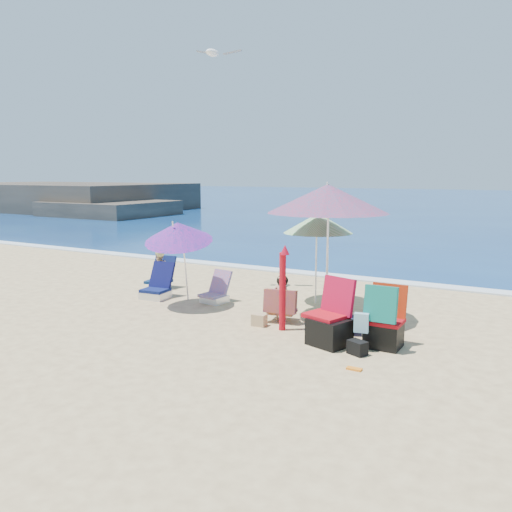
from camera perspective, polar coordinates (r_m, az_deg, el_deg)
The scene contains 19 objects.
ground at distance 9.00m, azimuth -1.49°, elevation -7.95°, with size 120.00×120.00×0.00m.
sea at distance 52.64m, azimuth 24.72°, elevation 5.22°, with size 120.00×80.00×0.12m.
foam at distance 13.50m, azimuth 9.73°, elevation -2.27°, with size 120.00×0.50×0.04m.
headland at distance 41.78m, azimuth -20.07°, elevation 5.60°, with size 20.50×11.50×2.60m.
umbrella_turquoise at distance 9.38m, azimuth 7.82°, elevation 6.19°, with size 2.39×2.39×2.48m.
umbrella_striped at distance 10.62m, azimuth 6.76°, elevation 3.57°, with size 1.80×1.80×1.87m.
umbrella_blue at distance 10.30m, azimuth -8.47°, elevation 2.61°, with size 1.78×1.80×1.83m.
furled_umbrella at distance 8.76m, azimuth 2.95°, elevation -3.01°, with size 0.19×0.16×1.46m.
chair_navy at distance 11.33m, azimuth -10.71°, elevation -3.54°, with size 0.59×0.70×0.74m.
chair_rainbow at distance 10.81m, azimuth -4.42°, elevation -4.15°, with size 0.53×0.65×0.64m.
camp_chair_left at distance 8.22m, azimuth 8.05°, elevation -7.45°, with size 0.79×0.76×1.02m.
camp_chair_right at distance 8.22m, azimuth 13.64°, elevation -7.25°, with size 0.63×0.71×0.99m.
person_center at distance 9.33m, azimuth 2.74°, elevation -4.73°, with size 0.61×0.55×0.85m.
person_left at distance 12.21m, azimuth -10.33°, elevation -1.50°, with size 0.61×0.71×0.95m.
bag_tan at distance 9.16m, azimuth 0.35°, elevation -6.97°, with size 0.25×0.18×0.21m.
bag_navy_b at distance 8.83m, azimuth 10.12°, elevation -7.44°, with size 0.47×0.41×0.29m.
bag_black_b at distance 7.90m, azimuth 10.97°, elevation -9.76°, with size 0.32×0.28×0.21m.
orange_item at distance 7.34m, azimuth 10.63°, elevation -11.97°, with size 0.21×0.09×0.03m.
seagull at distance 12.28m, azimuth -4.68°, elevation 21.16°, with size 0.95×0.61×0.16m.
Camera 1 is at (4.44, -7.38, 2.61)m, focal length 36.79 mm.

